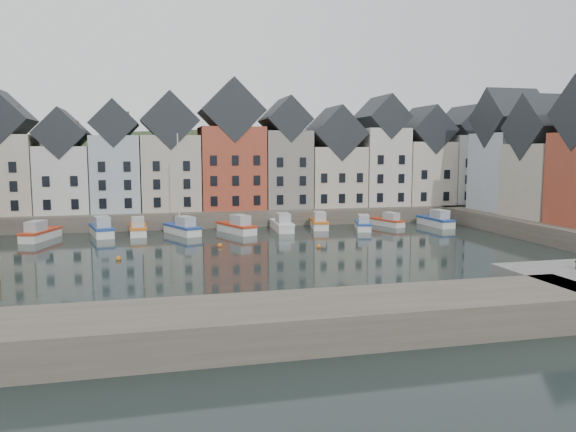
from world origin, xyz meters
name	(u,v)px	position (x,y,z in m)	size (l,w,h in m)	color
ground	(273,260)	(0.00, 0.00, 0.00)	(260.00, 260.00, 0.00)	black
far_quay	(229,214)	(0.00, 30.00, 1.00)	(90.00, 16.00, 2.00)	#4C473A
near_wall	(171,331)	(-10.00, -22.00, 1.00)	(50.00, 6.00, 2.00)	#4C473A
hillside	(213,296)	(0.02, 56.00, -17.96)	(153.60, 70.40, 64.00)	#242E17
far_terrace	(253,159)	(3.21, 28.00, 8.88)	(72.37, 8.16, 17.78)	beige
right_terrace	(550,160)	(36.00, 8.07, 8.91)	(8.30, 24.25, 16.36)	#ACB6BE
mooring_buoys	(223,250)	(-4.00, 5.33, 0.15)	(20.50, 5.50, 0.50)	#CF6218
boat_a	(40,233)	(-23.35, 17.47, 0.74)	(3.92, 6.76, 2.48)	silver
boat_b	(102,229)	(-16.79, 19.04, 0.78)	(3.55, 7.13, 2.62)	silver
boat_c	(138,229)	(-12.57, 19.04, 0.72)	(2.16, 6.35, 2.41)	silver
boat_d	(183,228)	(-7.32, 17.81, 0.80)	(4.46, 6.72, 12.36)	silver
boat_e	(237,227)	(-0.76, 17.34, 0.76)	(4.41, 6.92, 2.55)	silver
boat_f	(282,225)	(5.09, 18.17, 0.75)	(2.23, 6.62, 2.52)	silver
boat_g	(319,223)	(10.30, 19.20, 0.73)	(3.16, 6.63, 2.45)	silver
boat_h	(363,225)	(15.39, 16.58, 0.65)	(3.29, 5.94, 2.18)	silver
boat_i	(388,221)	(19.90, 19.00, 0.62)	(3.32, 5.66, 2.07)	silver
boat_j	(436,221)	(26.13, 17.28, 0.75)	(2.49, 6.67, 2.51)	silver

